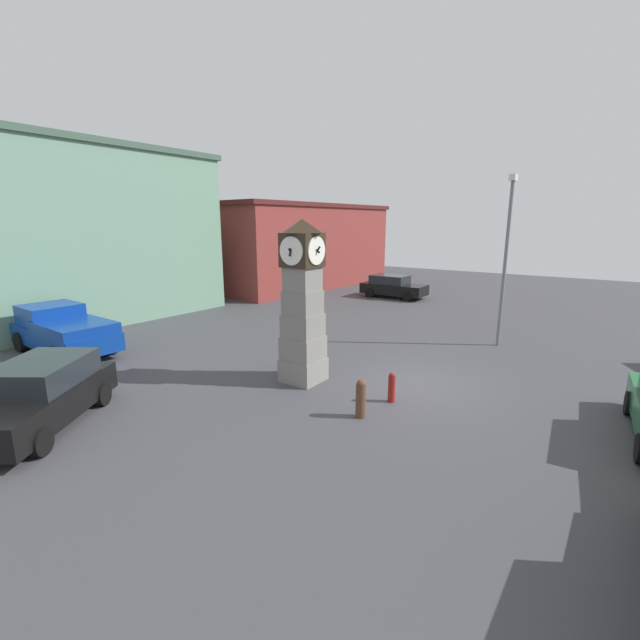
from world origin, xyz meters
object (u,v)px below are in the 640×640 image
at_px(bollard_near_tower, 361,398).
at_px(car_silver_hatch, 39,395).
at_px(car_far_lot, 393,286).
at_px(street_lamp_near_road, 506,251).
at_px(bollard_mid_row, 392,387).
at_px(pickup_truck, 63,330).
at_px(clock_tower, 303,306).

height_order(bollard_near_tower, car_silver_hatch, car_silver_hatch).
height_order(car_far_lot, street_lamp_near_road, street_lamp_near_road).
bearing_deg(bollard_mid_row, car_silver_hatch, 134.22).
relative_size(bollard_near_tower, car_far_lot, 0.24).
relative_size(bollard_near_tower, pickup_truck, 0.19).
height_order(bollard_mid_row, car_far_lot, car_far_lot).
relative_size(bollard_near_tower, car_silver_hatch, 0.23).
bearing_deg(car_far_lot, car_silver_hatch, -177.28).
bearing_deg(bollard_mid_row, street_lamp_near_road, -7.98).
bearing_deg(bollard_near_tower, car_far_lot, 23.13).
relative_size(car_far_lot, pickup_truck, 0.81).
relative_size(car_far_lot, car_silver_hatch, 0.94).
bearing_deg(street_lamp_near_road, pickup_truck, 128.47).
distance_m(bollard_near_tower, pickup_truck, 12.61).
bearing_deg(pickup_truck, bollard_mid_row, -76.32).
bearing_deg(car_far_lot, bollard_near_tower, -156.87).
relative_size(car_silver_hatch, street_lamp_near_road, 0.68).
xyz_separation_m(car_far_lot, street_lamp_near_road, (-8.19, -8.79, 3.16)).
xyz_separation_m(bollard_near_tower, car_far_lot, (17.46, 7.46, 0.25)).
bearing_deg(car_far_lot, bollard_mid_row, -154.44).
xyz_separation_m(bollard_near_tower, street_lamp_near_road, (9.27, -1.34, 3.41)).
distance_m(car_far_lot, pickup_truck, 19.82).
bearing_deg(car_silver_hatch, car_far_lot, 2.72).
bearing_deg(pickup_truck, car_silver_hatch, -118.75).
xyz_separation_m(bollard_mid_row, car_silver_hatch, (-6.44, 6.62, 0.38)).
relative_size(clock_tower, street_lamp_near_road, 0.75).
relative_size(bollard_near_tower, street_lamp_near_road, 0.15).
bearing_deg(clock_tower, bollard_near_tower, -114.05).
height_order(clock_tower, street_lamp_near_road, street_lamp_near_road).
distance_m(bollard_mid_row, car_far_lot, 17.82).
height_order(car_far_lot, car_silver_hatch, car_silver_hatch).
height_order(bollard_near_tower, bollard_mid_row, bollard_near_tower).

